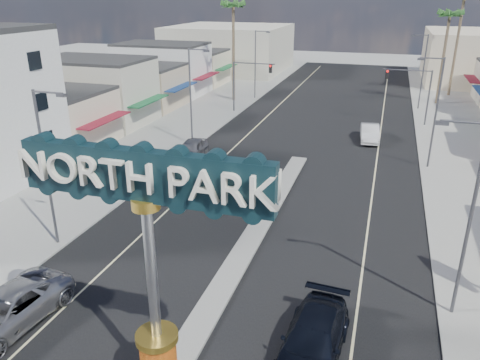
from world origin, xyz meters
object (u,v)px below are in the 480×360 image
Objects in this scene: traffic_signal_right at (412,86)px; suv_left at (7,310)px; streetlight_r_far at (422,68)px; streetlight_l_near at (47,162)px; palm_right_mid at (449,19)px; streetlight_r_mid at (434,108)px; streetlight_r_near at (467,213)px; palm_right_far at (464,2)px; car_parked_right at (370,133)px; palm_left_far at (233,10)px; traffic_signal_left at (248,77)px; gateway_sign at (149,251)px; streetlight_l_far at (256,61)px; car_parked_left at (191,150)px; streetlight_l_mid at (192,92)px; suv_right at (313,341)px.

traffic_signal_right is 1.01× the size of suv_left.
streetlight_l_near is at bearing -116.42° from streetlight_r_far.
palm_right_mid is 2.03× the size of suv_left.
streetlight_r_far is at bearing 90.00° from streetlight_r_mid.
streetlight_r_near is 52.71m from palm_right_far.
streetlight_r_mid reaches higher than car_parked_right.
streetlight_r_far is 0.69× the size of palm_left_far.
palm_right_mid is at bearing 63.69° from car_parked_right.
streetlight_r_mid is at bearing -40.48° from palm_left_far.
streetlight_l_near is at bearing 116.12° from suv_left.
palm_left_far reaches higher than suv_left.
traffic_signal_left is 0.67× the size of streetlight_r_near.
traffic_signal_right is at bearing 92.10° from streetlight_r_near.
streetlight_l_near is (-1.25, -33.99, 0.79)m from traffic_signal_left.
palm_right_mid reaches higher than gateway_sign.
palm_right_mid is at bearing 9.69° from streetlight_l_far.
streetlight_l_far is 1.51× the size of suv_left.
car_parked_left is at bearing -86.84° from streetlight_l_far.
palm_left_far is at bearing 120.36° from streetlight_r_near.
streetlight_l_near is 1.00× the size of streetlight_r_mid.
traffic_signal_right is at bearing -15.15° from palm_left_far.
streetlight_l_mid is 17.73m from car_parked_right.
palm_right_far is at bearing 51.52° from streetlight_l_mid.
car_parked_left is (-13.99, 20.67, 0.04)m from suv_right.
traffic_signal_right is 44.28m from suv_left.
palm_right_far is (4.57, 52.00, 7.32)m from streetlight_r_near.
traffic_signal_right is 14.10m from palm_right_mid.
streetlight_r_far is at bearing 46.52° from streetlight_l_mid.
streetlight_l_mid is 1.00× the size of streetlight_r_near.
streetlight_l_mid is at bearing 136.21° from streetlight_r_near.
car_parked_left is at bearing 98.49° from suv_left.
streetlight_r_near reaches higher than car_parked_left.
palm_right_mid is 6.57m from palm_right_far.
streetlight_r_far reaches higher than suv_right.
car_parked_right is at bearing 127.26° from streetlight_r_mid.
gateway_sign is at bearing -142.02° from suv_right.
streetlight_l_mid is at bearing -128.48° from palm_right_far.
streetlight_r_near is 20.03m from suv_left.
car_parked_right is (-3.66, -7.54, -3.47)m from traffic_signal_right.
palm_right_mid reaches higher than streetlight_l_mid.
car_parked_left is at bearing -70.17° from streetlight_l_mid.
car_parked_right is (18.52, -13.55, -10.70)m from palm_left_far.
traffic_signal_right is 14.07m from streetlight_r_mid.
gateway_sign is 43.04m from traffic_signal_right.
streetlight_r_near is at bearing -84.86° from car_parked_right.
traffic_signal_right is 0.67× the size of streetlight_r_near.
traffic_signal_left is 0.67× the size of streetlight_r_mid.
streetlight_r_far is 47.15m from suv_right.
streetlight_r_far is 1.51× the size of suv_left.
gateway_sign reaches higher than streetlight_l_mid.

